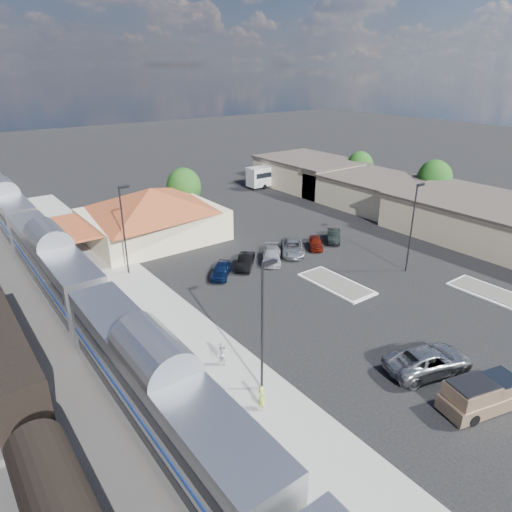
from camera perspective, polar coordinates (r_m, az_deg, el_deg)
ground at (r=40.47m, az=8.04°, el=-6.06°), size 280.00×280.00×0.00m
railbed at (r=38.33m, az=-25.07°, el=-9.87°), size 16.00×100.00×0.12m
platform at (r=38.75m, az=-11.39°, el=-7.55°), size 5.50×92.00×0.18m
passenger_train at (r=43.69m, az=-23.96°, el=-1.49°), size 3.00×104.00×5.55m
freight_cars at (r=34.11m, az=-29.17°, el=-11.22°), size 2.80×46.00×4.00m
station_depot at (r=55.52m, az=-12.90°, el=5.18°), size 18.35×12.24×6.20m
buildings_east at (r=68.39m, az=16.79°, el=7.32°), size 14.40×51.40×4.80m
traffic_island_south at (r=44.23m, az=9.97°, el=-3.41°), size 3.30×7.50×0.21m
traffic_island_north at (r=47.00m, az=27.49°, el=-4.19°), size 3.30×7.50×0.21m
lamp_plat_s at (r=27.60m, az=0.94°, el=-7.75°), size 1.08×0.25×9.00m
lamp_plat_n at (r=45.54m, az=-16.19°, el=3.91°), size 1.08×0.25×9.00m
lamp_lot at (r=47.13m, az=19.05°, el=4.19°), size 1.08×0.25×9.00m
tree_east_b at (r=71.54m, az=21.39°, el=8.99°), size 4.94×4.94×6.96m
tree_east_c at (r=79.74m, az=12.86°, el=10.92°), size 4.41×4.41×6.21m
tree_depot at (r=63.63m, az=-9.00°, el=8.54°), size 4.71×4.71×6.63m
pickup_truck at (r=32.07m, az=26.82°, el=-15.11°), size 6.14×3.48×2.00m
suv at (r=33.81m, az=20.82°, el=-12.10°), size 6.74×4.45×1.72m
coach_bus at (r=80.27m, az=2.49°, el=10.29°), size 11.16×2.55×3.57m
person_a at (r=28.53m, az=0.73°, el=-17.27°), size 0.40×0.60×1.64m
person_b at (r=32.03m, az=-4.25°, el=-12.19°), size 0.76×0.92×1.71m
parked_car_a at (r=45.10m, az=-4.41°, el=-1.76°), size 3.98×4.07×1.38m
parked_car_b at (r=46.94m, az=-1.31°, el=-0.69°), size 3.90×4.00×1.37m
parked_car_c at (r=48.49m, az=1.98°, el=0.10°), size 4.48×4.91×1.38m
parked_car_d at (r=50.60m, az=4.61°, el=1.08°), size 5.08×5.58×1.45m
parked_car_e at (r=52.47m, az=7.46°, el=1.66°), size 3.54×3.85×1.28m
parked_car_f at (r=54.80m, az=9.68°, el=2.49°), size 3.85×3.93×1.34m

